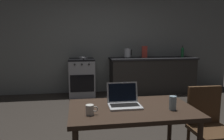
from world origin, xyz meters
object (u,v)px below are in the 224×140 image
bottle (182,52)px  drinking_glass (173,103)px  coffee_mug (90,110)px  laptop (124,102)px  frying_pan (83,58)px  cereal_box (145,52)px  stove_oven (82,77)px  electric_kettle (127,53)px  dining_table (132,115)px  chair (208,123)px

bottle → drinking_glass: bearing=-117.7°
coffee_mug → drinking_glass: 0.79m
laptop → bottle: bottle is taller
frying_pan → cereal_box: bearing=1.9°
stove_oven → cereal_box: cereal_box is taller
frying_pan → drinking_glass: 3.41m
laptop → frying_pan: (-0.31, 3.14, 0.16)m
stove_oven → bottle: bearing=-1.1°
frying_pan → coffee_mug: 3.34m
bottle → electric_kettle: bearing=178.0°
dining_table → chair: size_ratio=1.39×
frying_pan → drinking_glass: frying_pan is taller
electric_kettle → frying_pan: bearing=-178.4°
coffee_mug → cereal_box: cereal_box is taller
stove_oven → drinking_glass: 3.46m
laptop → cereal_box: bearing=82.1°
chair → frying_pan: 3.43m
electric_kettle → bottle: bottle is taller
bottle → frying_pan: bearing=179.5°
chair → coffee_mug: (-1.27, -0.16, 0.26)m
dining_table → laptop: laptop is taller
chair → electric_kettle: bearing=98.0°
coffee_mug → cereal_box: bearing=65.4°
drinking_glass → cereal_box: size_ratio=0.46×
electric_kettle → frying_pan: electric_kettle is taller
dining_table → coffee_mug: size_ratio=10.83×
chair → frying_pan: (-1.23, 3.18, 0.42)m
dining_table → chair: chair is taller
laptop → drinking_glass: bearing=-10.3°
electric_kettle → stove_oven: bearing=-179.9°
chair → cereal_box: 3.28m
coffee_mug → stove_oven: bearing=90.1°
bottle → drinking_glass: size_ratio=2.21×
bottle → coffee_mug: bottle is taller
dining_table → coffee_mug: 0.46m
stove_oven → bottle: size_ratio=3.06×
stove_oven → cereal_box: (1.56, 0.02, 0.59)m
cereal_box → laptop: bearing=-110.6°
bottle → dining_table: bearing=-123.5°
coffee_mug → laptop: bearing=29.9°
dining_table → frying_pan: bearing=96.7°
chair → bottle: bearing=73.6°
stove_oven → electric_kettle: size_ratio=3.75×
chair → cereal_box: size_ratio=3.05×
bottle → frying_pan: 2.48m
dining_table → chair: (0.85, 0.02, -0.14)m
frying_pan → bottle: bearing=-0.5°
electric_kettle → drinking_glass: size_ratio=1.81×
dining_table → laptop: (-0.06, 0.06, 0.12)m
dining_table → drinking_glass: size_ratio=9.21×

